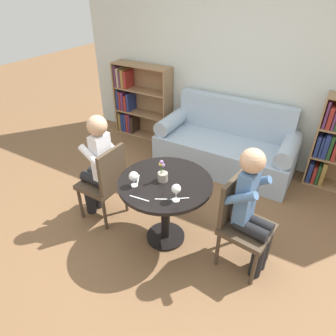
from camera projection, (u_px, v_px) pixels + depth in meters
name	position (u px, v px, depth m)	size (l,w,h in m)	color
ground_plane	(166.00, 237.00, 3.17)	(16.00, 16.00, 0.00)	brown
back_wall	(246.00, 64.00, 3.94)	(5.20, 0.05, 2.70)	silver
round_table	(165.00, 195.00, 2.86)	(0.89, 0.89, 0.72)	black
couch	(225.00, 147.00, 4.20)	(1.87, 0.80, 0.92)	#9EB2C6
bookshelf_left	(137.00, 102.00, 4.97)	(0.98, 0.28, 1.19)	#93704C
chair_left	(106.00, 181.00, 3.18)	(0.43, 0.43, 0.90)	#473828
chair_right	(241.00, 220.00, 2.67)	(0.47, 0.47, 0.90)	#473828
person_left	(97.00, 166.00, 3.14)	(0.42, 0.35, 1.23)	black
person_right	(253.00, 211.00, 2.53)	(0.44, 0.37, 1.23)	black
wine_glass_left	(134.00, 177.00, 2.67)	(0.09, 0.09, 0.15)	white
wine_glass_right	(176.00, 189.00, 2.48)	(0.08, 0.08, 0.16)	white
flower_vase	(163.00, 175.00, 2.75)	(0.09, 0.09, 0.23)	#9E9384
knife_left_setting	(138.00, 180.00, 2.79)	(0.10, 0.17, 0.00)	silver
fork_left_setting	(178.00, 199.00, 2.56)	(0.16, 0.12, 0.00)	silver
knife_right_setting	(139.00, 198.00, 2.56)	(0.19, 0.03, 0.00)	silver
fork_right_setting	(166.00, 199.00, 2.55)	(0.17, 0.10, 0.00)	silver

